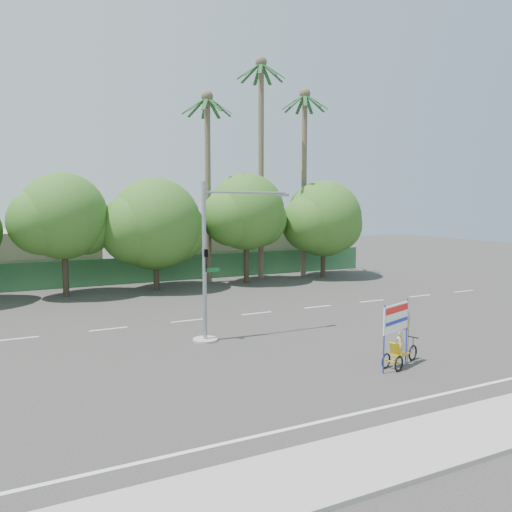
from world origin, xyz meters
name	(u,v)px	position (x,y,z in m)	size (l,w,h in m)	color
ground	(300,358)	(0.00, 0.00, 0.00)	(120.00, 120.00, 0.00)	#33302D
sidewalk_near	(451,436)	(0.00, -7.50, 0.06)	(50.00, 2.40, 0.12)	gray
fence	(157,269)	(0.00, 21.50, 1.00)	(38.00, 0.08, 2.00)	#336B3D
building_left	(14,257)	(-10.00, 26.00, 2.00)	(12.00, 8.00, 4.00)	#C0B098
building_right	(230,250)	(8.00, 26.00, 1.80)	(14.00, 8.00, 3.60)	#C0B098
tree_left	(63,219)	(-7.05, 18.00, 5.06)	(6.66, 5.60, 8.07)	#473828
tree_center	(155,227)	(-1.05, 18.00, 4.47)	(7.62, 6.40, 7.85)	#473828
tree_right	(246,215)	(5.95, 18.00, 5.24)	(6.90, 5.80, 8.36)	#473828
tree_far_right	(323,221)	(12.95, 18.00, 4.64)	(7.38, 6.20, 7.94)	#473828
palm_tall	(261,148)	(8.00, 19.50, 10.46)	(3.73, 3.79, 17.45)	#70604C
palm_mid	(304,163)	(12.00, 19.50, 9.40)	(3.73, 3.79, 15.45)	#70604C
palm_short	(208,166)	(3.50, 19.50, 8.86)	(3.73, 3.79, 14.45)	#70604C
traffic_signal	(211,275)	(-2.20, 3.98, 2.92)	(4.72, 1.10, 7.00)	gray
trike_billboard	(399,340)	(2.75, -2.47, 1.02)	(2.45, 1.11, 2.53)	black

